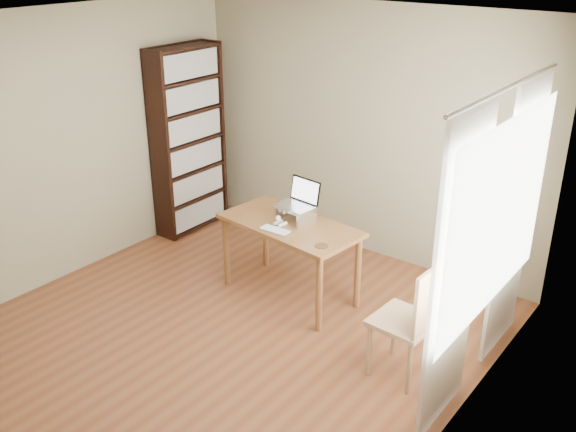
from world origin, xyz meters
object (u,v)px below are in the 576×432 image
at_px(chair, 413,317).
at_px(keyboard, 275,230).
at_px(desk, 290,234).
at_px(laptop, 299,199).
at_px(bookshelf, 189,140).
at_px(cat, 295,212).

bearing_deg(chair, keyboard, 175.28).
xyz_separation_m(desk, laptop, (0.00, 0.14, 0.30)).
bearing_deg(chair, laptop, 162.41).
bearing_deg(bookshelf, desk, -17.17).
distance_m(cat, chair, 1.63).
bearing_deg(bookshelf, chair, -16.72).
relative_size(laptop, keyboard, 1.20).
height_order(bookshelf, keyboard, bookshelf).
bearing_deg(cat, keyboard, -77.17).
relative_size(bookshelf, chair, 2.10).
height_order(desk, laptop, laptop).
xyz_separation_m(bookshelf, chair, (3.36, -1.01, -0.51)).
height_order(bookshelf, laptop, bookshelf).
bearing_deg(chair, cat, 163.64).
xyz_separation_m(laptop, keyboard, (0.00, -0.36, -0.18)).
xyz_separation_m(laptop, chair, (1.49, -0.57, -0.40)).
distance_m(desk, keyboard, 0.25).
height_order(keyboard, chair, chair).
height_order(laptop, cat, laptop).
xyz_separation_m(bookshelf, laptop, (1.87, -0.44, -0.11)).
relative_size(desk, cat, 2.79).
distance_m(desk, chair, 1.55).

